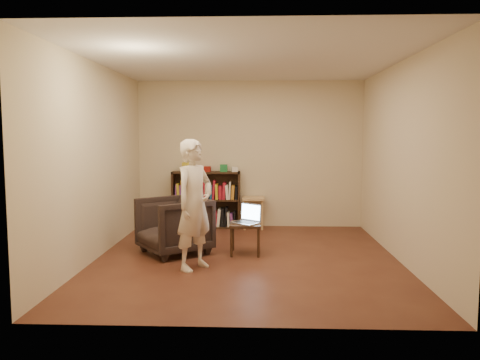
{
  "coord_description": "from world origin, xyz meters",
  "views": [
    {
      "loc": [
        0.15,
        -6.12,
        1.65
      ],
      "look_at": [
        -0.1,
        0.35,
        1.02
      ],
      "focal_mm": 35.0,
      "sensor_mm": 36.0,
      "label": 1
    }
  ],
  "objects_px": {
    "laptop": "(247,219)",
    "stool": "(253,203)",
    "armchair": "(174,225)",
    "side_table": "(245,228)",
    "person": "(194,205)",
    "bookshelf": "(206,203)"
  },
  "relations": [
    {
      "from": "side_table",
      "to": "laptop",
      "type": "xyz_separation_m",
      "value": [
        0.03,
        0.01,
        0.13
      ]
    },
    {
      "from": "stool",
      "to": "person",
      "type": "xyz_separation_m",
      "value": [
        -0.7,
        -2.53,
        0.35
      ]
    },
    {
      "from": "stool",
      "to": "laptop",
      "type": "relative_size",
      "value": 1.24
    },
    {
      "from": "armchair",
      "to": "side_table",
      "type": "bearing_deg",
      "value": 52.68
    },
    {
      "from": "laptop",
      "to": "stool",
      "type": "bearing_deg",
      "value": 125.33
    },
    {
      "from": "stool",
      "to": "person",
      "type": "relative_size",
      "value": 0.35
    },
    {
      "from": "side_table",
      "to": "person",
      "type": "xyz_separation_m",
      "value": [
        -0.6,
        -0.74,
        0.44
      ]
    },
    {
      "from": "person",
      "to": "armchair",
      "type": "bearing_deg",
      "value": 61.22
    },
    {
      "from": "stool",
      "to": "armchair",
      "type": "distance_m",
      "value": 2.09
    },
    {
      "from": "stool",
      "to": "bookshelf",
      "type": "bearing_deg",
      "value": 175.65
    },
    {
      "from": "bookshelf",
      "to": "laptop",
      "type": "distance_m",
      "value": 1.99
    },
    {
      "from": "person",
      "to": "side_table",
      "type": "bearing_deg",
      "value": -5.66
    },
    {
      "from": "stool",
      "to": "laptop",
      "type": "height_order",
      "value": "laptop"
    },
    {
      "from": "laptop",
      "to": "side_table",
      "type": "bearing_deg",
      "value": -116.57
    },
    {
      "from": "bookshelf",
      "to": "armchair",
      "type": "relative_size",
      "value": 1.39
    },
    {
      "from": "bookshelf",
      "to": "armchair",
      "type": "bearing_deg",
      "value": -97.69
    },
    {
      "from": "stool",
      "to": "side_table",
      "type": "xyz_separation_m",
      "value": [
        -0.1,
        -1.79,
        -0.09
      ]
    },
    {
      "from": "bookshelf",
      "to": "stool",
      "type": "height_order",
      "value": "bookshelf"
    },
    {
      "from": "side_table",
      "to": "armchair",
      "type": "bearing_deg",
      "value": 179.85
    },
    {
      "from": "side_table",
      "to": "person",
      "type": "height_order",
      "value": "person"
    },
    {
      "from": "stool",
      "to": "laptop",
      "type": "bearing_deg",
      "value": -92.21
    },
    {
      "from": "armchair",
      "to": "laptop",
      "type": "bearing_deg",
      "value": 53.42
    }
  ]
}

